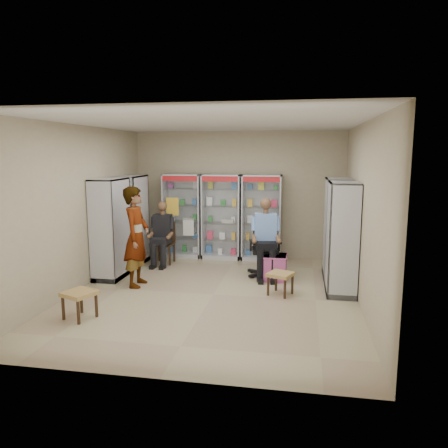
% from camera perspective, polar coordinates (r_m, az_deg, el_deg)
% --- Properties ---
extents(floor, '(6.00, 6.00, 0.00)m').
position_cam_1_polar(floor, '(7.89, -1.40, -9.18)').
color(floor, tan).
rests_on(floor, ground).
extents(room_shell, '(5.02, 6.02, 3.01)m').
position_cam_1_polar(room_shell, '(7.51, -1.46, 5.23)').
color(room_shell, tan).
rests_on(room_shell, ground).
extents(cabinet_back_left, '(0.90, 0.50, 2.00)m').
position_cam_1_polar(cabinet_back_left, '(10.56, -5.39, 1.09)').
color(cabinet_back_left, '#9FA0A5').
rests_on(cabinet_back_left, floor).
extents(cabinet_back_mid, '(0.90, 0.50, 2.00)m').
position_cam_1_polar(cabinet_back_mid, '(10.34, -0.31, 0.96)').
color(cabinet_back_mid, '#B1B3B8').
rests_on(cabinet_back_mid, floor).
extents(cabinet_back_right, '(0.90, 0.50, 2.00)m').
position_cam_1_polar(cabinet_back_right, '(10.22, 4.94, 0.82)').
color(cabinet_back_right, '#9FA2A6').
rests_on(cabinet_back_right, floor).
extents(cabinet_right_far, '(0.90, 0.50, 2.00)m').
position_cam_1_polar(cabinet_right_far, '(9.09, 14.57, -0.51)').
color(cabinet_right_far, silver).
rests_on(cabinet_right_far, floor).
extents(cabinet_right_near, '(0.90, 0.50, 2.00)m').
position_cam_1_polar(cabinet_right_near, '(8.01, 15.15, -1.83)').
color(cabinet_right_near, '#A0A2A6').
rests_on(cabinet_right_near, floor).
extents(cabinet_left_far, '(0.90, 0.50, 2.00)m').
position_cam_1_polar(cabinet_left_far, '(9.98, -11.97, 0.45)').
color(cabinet_left_far, '#A7A9AE').
rests_on(cabinet_left_far, floor).
extents(cabinet_left_near, '(0.90, 0.50, 2.00)m').
position_cam_1_polar(cabinet_left_near, '(8.99, -14.58, -0.62)').
color(cabinet_left_near, '#B1B5B8').
rests_on(cabinet_left_near, floor).
extents(wooden_chair, '(0.42, 0.42, 0.94)m').
position_cam_1_polar(wooden_chair, '(10.03, -7.83, -2.47)').
color(wooden_chair, '#302012').
rests_on(wooden_chair, floor).
extents(seated_customer, '(0.44, 0.60, 1.34)m').
position_cam_1_polar(seated_customer, '(9.94, -7.94, -1.40)').
color(seated_customer, black).
rests_on(seated_customer, floor).
extents(office_chair, '(0.74, 0.74, 1.18)m').
position_cam_1_polar(office_chair, '(8.95, 5.41, -3.06)').
color(office_chair, black).
rests_on(office_chair, floor).
extents(seated_shopkeeper, '(0.60, 0.76, 1.51)m').
position_cam_1_polar(seated_shopkeeper, '(8.87, 5.40, -2.11)').
color(seated_shopkeeper, '#699FD0').
rests_on(seated_shopkeeper, floor).
extents(pink_trunk, '(0.52, 0.50, 0.50)m').
position_cam_1_polar(pink_trunk, '(8.77, 6.40, -5.63)').
color(pink_trunk, '#BF4C97').
rests_on(pink_trunk, floor).
extents(tea_glass, '(0.07, 0.07, 0.10)m').
position_cam_1_polar(tea_glass, '(8.74, 6.23, -3.66)').
color(tea_glass, '#561C07').
rests_on(tea_glass, pink_trunk).
extents(woven_stool_a, '(0.52, 0.52, 0.40)m').
position_cam_1_polar(woven_stool_a, '(7.89, 7.37, -7.73)').
color(woven_stool_a, '#A47745').
rests_on(woven_stool_a, floor).
extents(woven_stool_b, '(0.56, 0.56, 0.43)m').
position_cam_1_polar(woven_stool_b, '(7.10, -18.32, -9.99)').
color(woven_stool_b, '#AD9249').
rests_on(woven_stool_b, floor).
extents(standing_man, '(0.47, 0.70, 1.89)m').
position_cam_1_polar(standing_man, '(8.35, -11.37, -1.64)').
color(standing_man, gray).
rests_on(standing_man, floor).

